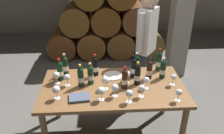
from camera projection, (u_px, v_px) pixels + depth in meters
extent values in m
plane|color=#66635E|center=(113.00, 134.00, 3.12)|extent=(14.00, 14.00, 0.00)
cylinder|color=brown|center=(64.00, 42.00, 5.21)|extent=(0.60, 0.90, 0.60)
cylinder|color=brown|center=(92.00, 41.00, 5.24)|extent=(0.60, 0.90, 0.60)
cylinder|color=brown|center=(119.00, 40.00, 5.28)|extent=(0.60, 0.90, 0.60)
cylinder|color=#523E1C|center=(147.00, 40.00, 5.31)|extent=(0.60, 0.90, 0.60)
cylinder|color=brown|center=(76.00, 18.00, 4.97)|extent=(0.60, 0.90, 0.60)
cylinder|color=#573212|center=(105.00, 17.00, 5.00)|extent=(0.60, 0.90, 0.60)
cylinder|color=#56331A|center=(134.00, 17.00, 5.04)|extent=(0.60, 0.90, 0.60)
cube|color=gray|center=(183.00, 6.00, 3.98)|extent=(0.32, 0.32, 2.60)
cube|color=brown|center=(113.00, 87.00, 2.77)|extent=(1.70, 0.90, 0.04)
cylinder|color=brown|center=(182.00, 132.00, 2.64)|extent=(0.07, 0.07, 0.72)
cylinder|color=brown|center=(56.00, 97.00, 3.25)|extent=(0.07, 0.07, 0.72)
cylinder|color=brown|center=(165.00, 93.00, 3.33)|extent=(0.07, 0.07, 0.72)
cylinder|color=black|center=(137.00, 77.00, 2.75)|extent=(0.07, 0.07, 0.21)
sphere|color=black|center=(138.00, 68.00, 2.70)|extent=(0.07, 0.07, 0.07)
cylinder|color=black|center=(138.00, 66.00, 2.68)|extent=(0.03, 0.03, 0.07)
cylinder|color=gold|center=(138.00, 63.00, 2.66)|extent=(0.03, 0.03, 0.02)
cylinder|color=silver|center=(137.00, 77.00, 2.75)|extent=(0.07, 0.07, 0.06)
cylinder|color=#19381E|center=(91.00, 76.00, 2.76)|extent=(0.07, 0.07, 0.20)
sphere|color=#19381E|center=(90.00, 69.00, 2.71)|extent=(0.07, 0.07, 0.07)
cylinder|color=#19381E|center=(90.00, 67.00, 2.70)|extent=(0.03, 0.03, 0.06)
cylinder|color=tan|center=(90.00, 64.00, 2.68)|extent=(0.03, 0.03, 0.02)
cylinder|color=silver|center=(91.00, 77.00, 2.77)|extent=(0.07, 0.07, 0.06)
cylinder|color=black|center=(136.00, 65.00, 3.02)|extent=(0.07, 0.07, 0.19)
sphere|color=black|center=(137.00, 58.00, 2.97)|extent=(0.07, 0.07, 0.07)
cylinder|color=black|center=(137.00, 57.00, 2.96)|extent=(0.03, 0.03, 0.06)
cylinder|color=silver|center=(137.00, 54.00, 2.94)|extent=(0.03, 0.03, 0.02)
cylinder|color=silver|center=(136.00, 66.00, 3.02)|extent=(0.07, 0.07, 0.06)
cylinder|color=black|center=(133.00, 70.00, 2.90)|extent=(0.07, 0.07, 0.21)
sphere|color=black|center=(134.00, 62.00, 2.84)|extent=(0.07, 0.07, 0.07)
cylinder|color=black|center=(134.00, 60.00, 2.83)|extent=(0.03, 0.03, 0.07)
cylinder|color=black|center=(134.00, 56.00, 2.81)|extent=(0.03, 0.03, 0.02)
cylinder|color=silver|center=(133.00, 70.00, 2.90)|extent=(0.07, 0.07, 0.06)
cylinder|color=black|center=(149.00, 71.00, 2.87)|extent=(0.07, 0.07, 0.20)
sphere|color=black|center=(150.00, 64.00, 2.82)|extent=(0.07, 0.07, 0.07)
cylinder|color=black|center=(150.00, 62.00, 2.80)|extent=(0.03, 0.03, 0.06)
cylinder|color=black|center=(150.00, 59.00, 2.78)|extent=(0.03, 0.03, 0.02)
cylinder|color=silver|center=(149.00, 72.00, 2.87)|extent=(0.07, 0.07, 0.06)
cylinder|color=black|center=(159.00, 63.00, 3.05)|extent=(0.07, 0.07, 0.22)
sphere|color=black|center=(160.00, 55.00, 2.99)|extent=(0.07, 0.07, 0.07)
cylinder|color=black|center=(160.00, 53.00, 2.98)|extent=(0.03, 0.03, 0.07)
cylinder|color=#B21E23|center=(160.00, 49.00, 2.96)|extent=(0.03, 0.03, 0.03)
cylinder|color=silver|center=(159.00, 63.00, 3.05)|extent=(0.07, 0.07, 0.07)
cylinder|color=black|center=(163.00, 71.00, 2.88)|extent=(0.07, 0.07, 0.20)
sphere|color=black|center=(164.00, 63.00, 2.84)|extent=(0.07, 0.07, 0.07)
cylinder|color=black|center=(164.00, 62.00, 2.82)|extent=(0.03, 0.03, 0.06)
cylinder|color=silver|center=(164.00, 58.00, 2.80)|extent=(0.03, 0.03, 0.02)
cylinder|color=silver|center=(163.00, 71.00, 2.89)|extent=(0.07, 0.07, 0.06)
cylinder|color=black|center=(60.00, 72.00, 2.84)|extent=(0.07, 0.07, 0.20)
sphere|color=black|center=(59.00, 65.00, 2.79)|extent=(0.07, 0.07, 0.07)
cylinder|color=black|center=(59.00, 63.00, 2.78)|extent=(0.03, 0.03, 0.06)
cylinder|color=#B21E23|center=(59.00, 59.00, 2.76)|extent=(0.03, 0.03, 0.02)
cylinder|color=silver|center=(60.00, 73.00, 2.85)|extent=(0.07, 0.07, 0.06)
cylinder|color=black|center=(81.00, 79.00, 2.71)|extent=(0.07, 0.07, 0.20)
sphere|color=black|center=(80.00, 71.00, 2.66)|extent=(0.07, 0.07, 0.07)
cylinder|color=black|center=(80.00, 69.00, 2.65)|extent=(0.03, 0.03, 0.06)
cylinder|color=gold|center=(80.00, 65.00, 2.63)|extent=(0.03, 0.03, 0.02)
cylinder|color=silver|center=(81.00, 79.00, 2.71)|extent=(0.07, 0.07, 0.06)
cylinder|color=black|center=(125.00, 81.00, 2.68)|extent=(0.07, 0.07, 0.20)
sphere|color=black|center=(125.00, 73.00, 2.63)|extent=(0.07, 0.07, 0.07)
cylinder|color=black|center=(125.00, 71.00, 2.62)|extent=(0.03, 0.03, 0.06)
cylinder|color=#B21E23|center=(125.00, 67.00, 2.60)|extent=(0.03, 0.03, 0.02)
cylinder|color=silver|center=(125.00, 81.00, 2.68)|extent=(0.07, 0.07, 0.06)
cylinder|color=black|center=(65.00, 67.00, 2.96)|extent=(0.07, 0.07, 0.20)
sphere|color=black|center=(65.00, 60.00, 2.91)|extent=(0.07, 0.07, 0.07)
cylinder|color=black|center=(64.00, 58.00, 2.89)|extent=(0.03, 0.03, 0.06)
cylinder|color=silver|center=(64.00, 55.00, 2.87)|extent=(0.03, 0.03, 0.02)
cylinder|color=silver|center=(65.00, 68.00, 2.96)|extent=(0.07, 0.07, 0.06)
cylinder|color=black|center=(95.00, 68.00, 2.94)|extent=(0.07, 0.07, 0.20)
sphere|color=black|center=(95.00, 60.00, 2.89)|extent=(0.07, 0.07, 0.07)
cylinder|color=black|center=(95.00, 59.00, 2.88)|extent=(0.03, 0.03, 0.06)
cylinder|color=#B21E23|center=(95.00, 55.00, 2.86)|extent=(0.03, 0.03, 0.02)
cylinder|color=silver|center=(95.00, 69.00, 2.94)|extent=(0.07, 0.07, 0.06)
cylinder|color=white|center=(141.00, 96.00, 2.57)|extent=(0.06, 0.06, 0.00)
cylinder|color=white|center=(141.00, 93.00, 2.55)|extent=(0.01, 0.01, 0.07)
sphere|color=white|center=(142.00, 88.00, 2.52)|extent=(0.07, 0.07, 0.07)
cylinder|color=white|center=(57.00, 83.00, 2.81)|extent=(0.06, 0.06, 0.00)
cylinder|color=white|center=(57.00, 80.00, 2.79)|extent=(0.01, 0.01, 0.07)
sphere|color=white|center=(56.00, 75.00, 2.75)|extent=(0.08, 0.08, 0.08)
cylinder|color=white|center=(68.00, 85.00, 2.77)|extent=(0.06, 0.06, 0.00)
cylinder|color=white|center=(67.00, 82.00, 2.75)|extent=(0.01, 0.01, 0.07)
sphere|color=white|center=(67.00, 77.00, 2.71)|extent=(0.08, 0.08, 0.08)
cylinder|color=white|center=(178.00, 101.00, 2.50)|extent=(0.06, 0.06, 0.00)
cylinder|color=white|center=(178.00, 98.00, 2.48)|extent=(0.01, 0.01, 0.07)
sphere|color=white|center=(179.00, 92.00, 2.45)|extent=(0.07, 0.07, 0.07)
cylinder|color=white|center=(115.00, 96.00, 2.57)|extent=(0.06, 0.06, 0.00)
cylinder|color=white|center=(115.00, 93.00, 2.55)|extent=(0.01, 0.01, 0.07)
sphere|color=white|center=(115.00, 88.00, 2.52)|extent=(0.08, 0.08, 0.08)
cylinder|color=white|center=(146.00, 88.00, 2.71)|extent=(0.06, 0.06, 0.00)
cylinder|color=white|center=(146.00, 85.00, 2.69)|extent=(0.01, 0.01, 0.07)
sphere|color=white|center=(146.00, 80.00, 2.66)|extent=(0.08, 0.08, 0.08)
cylinder|color=white|center=(126.00, 82.00, 2.83)|extent=(0.06, 0.06, 0.00)
cylinder|color=white|center=(126.00, 79.00, 2.81)|extent=(0.01, 0.01, 0.07)
sphere|color=white|center=(127.00, 74.00, 2.77)|extent=(0.09, 0.09, 0.09)
cylinder|color=white|center=(106.00, 89.00, 2.70)|extent=(0.06, 0.06, 0.00)
cylinder|color=white|center=(106.00, 86.00, 2.68)|extent=(0.01, 0.01, 0.07)
sphere|color=white|center=(106.00, 80.00, 2.65)|extent=(0.09, 0.09, 0.09)
cylinder|color=white|center=(129.00, 102.00, 2.48)|extent=(0.06, 0.06, 0.00)
cylinder|color=white|center=(129.00, 99.00, 2.46)|extent=(0.01, 0.01, 0.07)
sphere|color=white|center=(129.00, 93.00, 2.42)|extent=(0.08, 0.08, 0.08)
cylinder|color=white|center=(101.00, 100.00, 2.51)|extent=(0.06, 0.06, 0.00)
cylinder|color=white|center=(101.00, 97.00, 2.49)|extent=(0.01, 0.01, 0.07)
sphere|color=white|center=(101.00, 91.00, 2.46)|extent=(0.09, 0.09, 0.09)
cylinder|color=white|center=(172.00, 85.00, 2.78)|extent=(0.06, 0.06, 0.00)
cylinder|color=white|center=(173.00, 82.00, 2.76)|extent=(0.01, 0.01, 0.07)
sphere|color=white|center=(174.00, 77.00, 2.73)|extent=(0.07, 0.07, 0.07)
cylinder|color=white|center=(57.00, 98.00, 2.53)|extent=(0.06, 0.06, 0.00)
cylinder|color=white|center=(57.00, 95.00, 2.52)|extent=(0.01, 0.01, 0.07)
sphere|color=white|center=(56.00, 90.00, 2.48)|extent=(0.09, 0.09, 0.09)
cube|color=#4C5670|center=(79.00, 98.00, 2.53)|extent=(0.24, 0.18, 0.03)
cylinder|color=white|center=(113.00, 76.00, 2.96)|extent=(0.24, 0.24, 0.01)
cylinder|color=#383842|center=(145.00, 75.00, 3.64)|extent=(0.11, 0.11, 0.85)
cylinder|color=#383842|center=(142.00, 78.00, 3.56)|extent=(0.11, 0.11, 0.85)
cube|color=silver|center=(147.00, 31.00, 3.25)|extent=(0.33, 0.37, 0.64)
cylinder|color=silver|center=(153.00, 25.00, 3.39)|extent=(0.08, 0.08, 0.54)
cylinder|color=silver|center=(141.00, 33.00, 3.08)|extent=(0.08, 0.08, 0.54)
sphere|color=tan|center=(150.00, 0.00, 3.05)|extent=(0.23, 0.23, 0.23)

